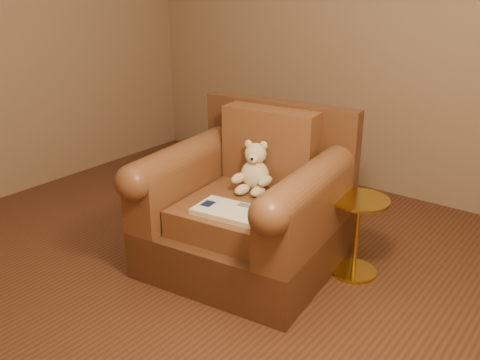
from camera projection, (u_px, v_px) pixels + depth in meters
The scene contains 5 objects.
floor at pixel (183, 270), 3.35m from camera, with size 4.00×4.00×0.00m, color #502C1B.
armchair at pixel (249, 208), 3.33m from camera, with size 1.19×1.14×0.97m.
teddy_bear at pixel (254, 172), 3.33m from camera, with size 0.23×0.27×0.32m.
guidebook at pixel (229, 211), 3.03m from camera, with size 0.43×0.29×0.03m.
side_table at pixel (357, 234), 3.23m from camera, with size 0.36×0.36×0.50m.
Camera 1 is at (2.05, -2.10, 1.74)m, focal length 40.00 mm.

